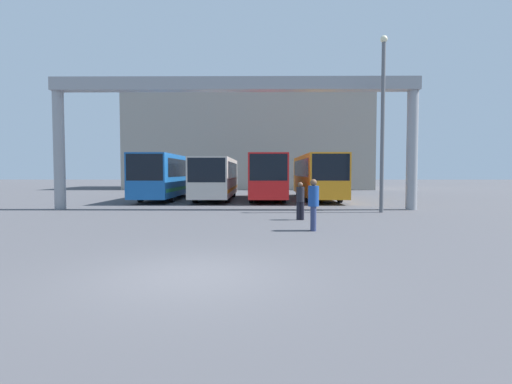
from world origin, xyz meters
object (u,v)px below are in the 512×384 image
object	(u,v)px
bus_slot_0	(168,174)
bus_slot_2	(267,174)
pedestrian_near_right	(300,200)
lamp_post	(383,118)
bus_slot_1	(216,176)
pedestrian_far_center	(313,203)
bus_slot_3	(317,174)

from	to	relation	value
bus_slot_0	bus_slot_2	xyz separation A→B (m)	(7.67, -0.93, -0.01)
bus_slot_2	pedestrian_near_right	bearing A→B (deg)	-84.38
bus_slot_2	lamp_post	size ratio (longest dim) A/B	1.18
bus_slot_2	pedestrian_near_right	distance (m)	12.65
bus_slot_1	lamp_post	bearing A→B (deg)	-44.55
bus_slot_0	lamp_post	xyz separation A→B (m)	(13.43, -10.22, 2.95)
bus_slot_0	pedestrian_near_right	size ratio (longest dim) A/B	7.56
bus_slot_2	pedestrian_far_center	distance (m)	15.84
lamp_post	bus_slot_2	bearing A→B (deg)	121.78
bus_slot_3	pedestrian_far_center	world-z (taller)	bus_slot_3
bus_slot_3	bus_slot_0	bearing A→B (deg)	178.92
pedestrian_far_center	lamp_post	world-z (taller)	lamp_post
bus_slot_2	pedestrian_near_right	xyz separation A→B (m)	(1.24, -12.55, -1.03)
bus_slot_0	bus_slot_1	xyz separation A→B (m)	(3.84, -0.78, -0.14)
bus_slot_2	lamp_post	bearing A→B (deg)	-58.22
lamp_post	pedestrian_far_center	bearing A→B (deg)	-124.09
pedestrian_near_right	lamp_post	world-z (taller)	lamp_post
bus_slot_0	pedestrian_far_center	size ratio (longest dim) A/B	6.79
bus_slot_0	bus_slot_1	distance (m)	3.92
bus_slot_1	bus_slot_2	size ratio (longest dim) A/B	1.03
pedestrian_far_center	lamp_post	size ratio (longest dim) A/B	0.20
bus_slot_0	pedestrian_far_center	xyz separation A→B (m)	(9.05, -16.69, -0.93)
bus_slot_1	bus_slot_3	xyz separation A→B (m)	(7.67, 0.56, 0.14)
bus_slot_1	lamp_post	world-z (taller)	lamp_post
pedestrian_far_center	pedestrian_near_right	distance (m)	3.21
lamp_post	bus_slot_1	bearing A→B (deg)	135.45
lamp_post	pedestrian_near_right	bearing A→B (deg)	-144.15
bus_slot_1	bus_slot_2	bearing A→B (deg)	-2.32
bus_slot_3	lamp_post	size ratio (longest dim) A/B	1.34
bus_slot_0	bus_slot_1	size ratio (longest dim) A/B	1.14
bus_slot_2	pedestrian_far_center	bearing A→B (deg)	-85.01
pedestrian_near_right	lamp_post	size ratio (longest dim) A/B	0.18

